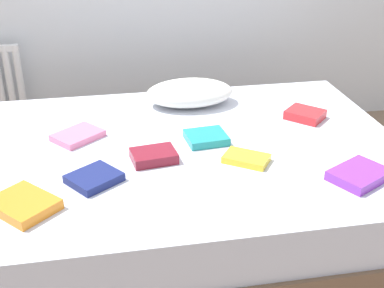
# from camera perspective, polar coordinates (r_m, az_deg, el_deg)

# --- Properties ---
(ground_plane) EXTENTS (8.00, 8.00, 0.00)m
(ground_plane) POSITION_cam_1_polar(r_m,az_deg,el_deg) (2.64, 0.20, -9.84)
(ground_plane) COLOR #7F6651
(bed) EXTENTS (2.00, 1.50, 0.50)m
(bed) POSITION_cam_1_polar(r_m,az_deg,el_deg) (2.50, 0.21, -5.28)
(bed) COLOR brown
(bed) RESTS_ON ground
(pillow) EXTENTS (0.48, 0.31, 0.14)m
(pillow) POSITION_cam_1_polar(r_m,az_deg,el_deg) (2.81, -0.27, 5.78)
(pillow) COLOR white
(pillow) RESTS_ON bed
(textbook_teal) EXTENTS (0.20, 0.19, 0.04)m
(textbook_teal) POSITION_cam_1_polar(r_m,az_deg,el_deg) (2.41, 1.61, 0.73)
(textbook_teal) COLOR teal
(textbook_teal) RESTS_ON bed
(textbook_pink) EXTENTS (0.27, 0.26, 0.03)m
(textbook_pink) POSITION_cam_1_polar(r_m,az_deg,el_deg) (2.49, -12.70, 0.93)
(textbook_pink) COLOR pink
(textbook_pink) RESTS_ON bed
(textbook_orange) EXTENTS (0.30, 0.30, 0.04)m
(textbook_orange) POSITION_cam_1_polar(r_m,az_deg,el_deg) (2.00, -18.40, -6.46)
(textbook_orange) COLOR orange
(textbook_orange) RESTS_ON bed
(textbook_purple) EXTENTS (0.29, 0.26, 0.04)m
(textbook_purple) POSITION_cam_1_polar(r_m,az_deg,el_deg) (2.20, 18.26, -3.30)
(textbook_purple) COLOR purple
(textbook_purple) RESTS_ON bed
(textbook_maroon) EXTENTS (0.21, 0.17, 0.05)m
(textbook_maroon) POSITION_cam_1_polar(r_m,az_deg,el_deg) (2.24, -4.32, -1.33)
(textbook_maroon) COLOR maroon
(textbook_maroon) RESTS_ON bed
(textbook_red) EXTENTS (0.23, 0.23, 0.05)m
(textbook_red) POSITION_cam_1_polar(r_m,az_deg,el_deg) (2.71, 12.57, 3.25)
(textbook_red) COLOR red
(textbook_red) RESTS_ON bed
(textbook_yellow) EXTENTS (0.23, 0.21, 0.03)m
(textbook_yellow) POSITION_cam_1_polar(r_m,az_deg,el_deg) (2.24, 6.12, -1.63)
(textbook_yellow) COLOR yellow
(textbook_yellow) RESTS_ON bed
(textbook_navy) EXTENTS (0.25, 0.25, 0.03)m
(textbook_navy) POSITION_cam_1_polar(r_m,az_deg,el_deg) (2.11, -10.93, -3.77)
(textbook_navy) COLOR navy
(textbook_navy) RESTS_ON bed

